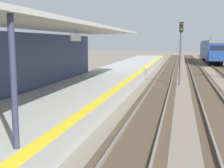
# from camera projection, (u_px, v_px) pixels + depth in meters

# --- Properties ---
(station_platform) EXTENTS (5.00, 80.00, 0.91)m
(station_platform) POSITION_uv_depth(u_px,v_px,m) (87.00, 91.00, 18.75)
(station_platform) COLOR #A8A8A3
(station_platform) RESTS_ON ground
(station_building_with_canopy) EXTENTS (4.85, 24.00, 4.43)m
(station_building_with_canopy) POSITION_uv_depth(u_px,v_px,m) (22.00, 61.00, 14.28)
(station_building_with_canopy) COLOR #4C4C4C
(station_building_with_canopy) RESTS_ON ground
(track_pair_nearest_platform) EXTENTS (2.34, 120.00, 0.16)m
(track_pair_nearest_platform) POSITION_uv_depth(u_px,v_px,m) (160.00, 90.00, 21.65)
(track_pair_nearest_platform) COLOR #4C3D2D
(track_pair_nearest_platform) RESTS_ON ground
(track_pair_middle) EXTENTS (2.34, 120.00, 0.16)m
(track_pair_middle) POSITION_uv_depth(u_px,v_px,m) (207.00, 91.00, 20.87)
(track_pair_middle) COLOR #4C3D2D
(track_pair_middle) RESTS_ON ground
(approaching_train) EXTENTS (2.93, 19.60, 4.76)m
(approaching_train) POSITION_uv_depth(u_px,v_px,m) (212.00, 50.00, 50.83)
(approaching_train) COLOR navy
(approaching_train) RESTS_ON ground
(rail_signal_post) EXTENTS (0.32, 0.34, 5.20)m
(rail_signal_post) POSITION_uv_depth(u_px,v_px,m) (181.00, 47.00, 23.78)
(rail_signal_post) COLOR #4C4C4C
(rail_signal_post) RESTS_ON ground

